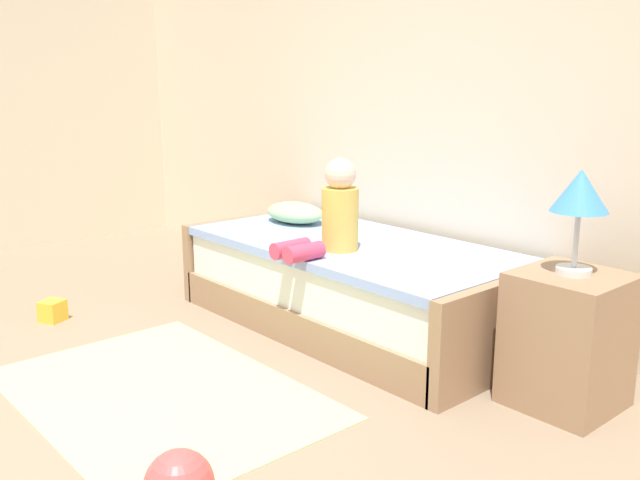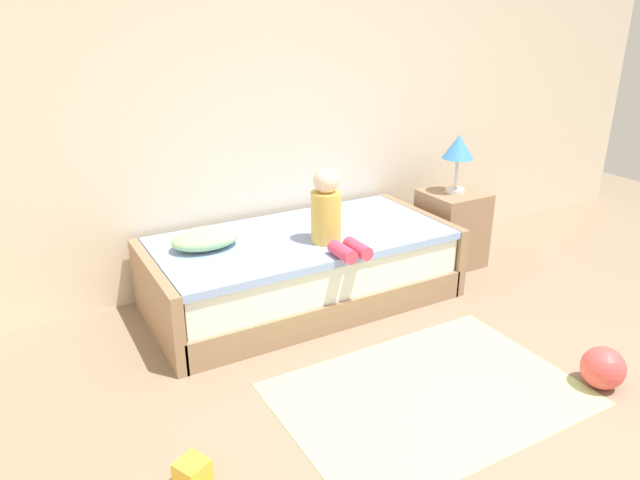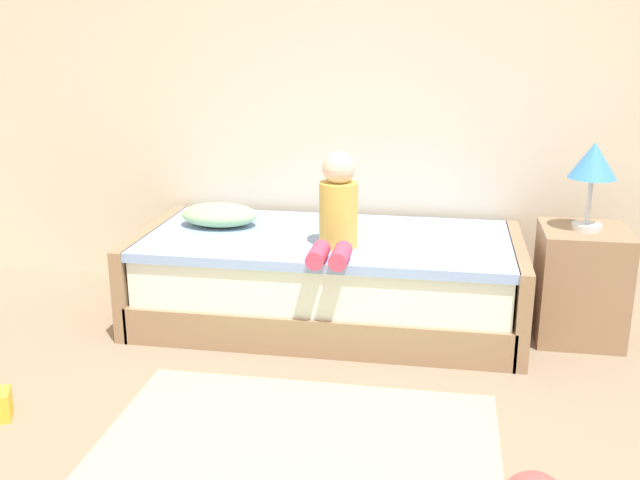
{
  "view_description": "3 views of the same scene",
  "coord_description": "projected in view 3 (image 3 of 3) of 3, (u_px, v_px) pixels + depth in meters",
  "views": [
    {
      "loc": [
        2.43,
        -0.69,
        1.42
      ],
      "look_at": [
        -0.35,
        1.75,
        0.55
      ],
      "focal_mm": 39.06,
      "sensor_mm": 36.0,
      "label": 1
    },
    {
      "loc": [
        -2.07,
        -1.3,
        1.94
      ],
      "look_at": [
        -0.35,
        1.75,
        0.55
      ],
      "focal_mm": 32.9,
      "sensor_mm": 36.0,
      "label": 2
    },
    {
      "loc": [
        0.26,
        -1.82,
        1.64
      ],
      "look_at": [
        -0.35,
        1.75,
        0.55
      ],
      "focal_mm": 41.35,
      "sensor_mm": 36.0,
      "label": 3
    }
  ],
  "objects": [
    {
      "name": "wall_rear",
      "position": [
        405.0,
        53.0,
        4.27
      ],
      "size": [
        7.2,
        0.1,
        2.9
      ],
      "primitive_type": "cube",
      "color": "beige",
      "rests_on": "ground"
    },
    {
      "name": "area_rug",
      "position": [
        297.0,
        446.0,
        2.94
      ],
      "size": [
        1.6,
        1.1,
        0.01
      ],
      "primitive_type": "cube",
      "color": "#B2D189",
      "rests_on": "ground"
    },
    {
      "name": "pillow",
      "position": [
        219.0,
        215.0,
        4.21
      ],
      "size": [
        0.44,
        0.3,
        0.13
      ],
      "primitive_type": "ellipsoid",
      "color": "#99CC8C",
      "rests_on": "bed"
    },
    {
      "name": "table_lamp",
      "position": [
        593.0,
        165.0,
        3.7
      ],
      "size": [
        0.24,
        0.24,
        0.45
      ],
      "color": "silver",
      "rests_on": "nightstand"
    },
    {
      "name": "nightstand",
      "position": [
        580.0,
        284.0,
        3.88
      ],
      "size": [
        0.44,
        0.44,
        0.6
      ],
      "primitive_type": "cube",
      "color": "#997556",
      "rests_on": "ground"
    },
    {
      "name": "child_figure",
      "position": [
        337.0,
        211.0,
        3.75
      ],
      "size": [
        0.2,
        0.51,
        0.5
      ],
      "color": "gold",
      "rests_on": "bed"
    },
    {
      "name": "bed",
      "position": [
        328.0,
        279.0,
        4.11
      ],
      "size": [
        2.11,
        1.0,
        0.5
      ],
      "color": "#997556",
      "rests_on": "ground"
    }
  ]
}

